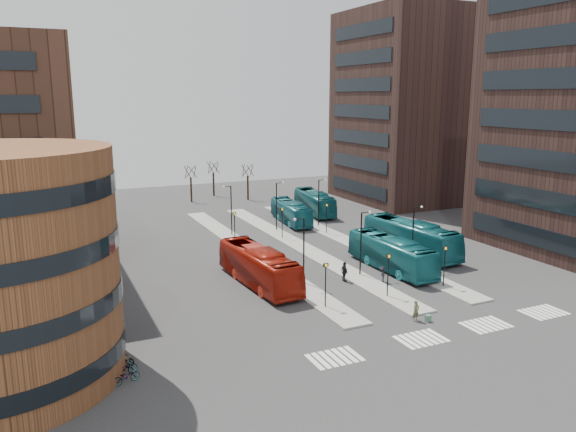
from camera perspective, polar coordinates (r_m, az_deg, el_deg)
name	(u,v)px	position (r m, az deg, el deg)	size (l,w,h in m)	color
ground	(472,360)	(39.59, 18.20, -13.70)	(160.00, 160.00, 0.00)	#2A2A2C
island_left	(251,252)	(61.82, -3.83, -3.64)	(2.50, 45.00, 0.15)	gray
island_mid	(300,246)	(64.11, 1.19, -3.04)	(2.50, 45.00, 0.15)	gray
island_right	(345,240)	(66.85, 5.83, -2.47)	(2.50, 45.00, 0.15)	gray
suitcase	(428,318)	(44.70, 14.04, -10.04)	(0.41, 0.33, 0.51)	navy
red_bus	(259,266)	(51.06, -3.00, -5.13)	(2.88, 12.29, 3.42)	#A01A0C
teal_bus_a	(391,254)	(56.22, 10.44, -3.78)	(2.75, 11.74, 3.27)	#15626B
teal_bus_b	(291,212)	(75.64, 0.29, 0.41)	(2.50, 10.67, 2.97)	#155E6C
teal_bus_c	(411,237)	(62.30, 12.36, -2.13)	(3.03, 12.97, 3.61)	#145D67
teal_bus_d	(314,202)	(81.87, 2.70, 1.39)	(2.73, 11.67, 3.25)	#12545D
traveller	(416,311)	(44.41, 12.88, -9.36)	(0.59, 0.39, 1.62)	brown
commuter_a	(276,278)	(50.78, -1.26, -6.35)	(0.74, 0.57, 1.51)	black
commuter_b	(344,272)	(52.29, 5.75, -5.65)	(1.10, 0.46, 1.87)	black
commuter_c	(382,274)	(52.59, 9.57, -5.86)	(0.98, 0.56, 1.52)	black
bicycle_near	(126,377)	(36.11, -16.14, -15.39)	(0.59, 1.70, 0.90)	gray
bicycle_mid	(121,363)	(37.74, -16.59, -14.09)	(0.46, 1.64, 0.99)	gray
bicycle_far	(123,369)	(36.99, -16.39, -14.67)	(0.63, 1.80, 0.95)	gray
crosswalk_stripes	(452,332)	(43.35, 16.31, -11.25)	(22.35, 2.40, 0.01)	silver
tower_far	(413,107)	(94.74, 12.57, 10.72)	(20.12, 20.00, 30.00)	#311F1B
sign_poles	(326,240)	(57.31, 3.89, -2.49)	(12.45, 22.12, 3.65)	black
lamp_posts	(313,219)	(61.81, 2.55, -0.28)	(14.04, 20.24, 6.12)	black
bare_trees	(218,183)	(93.65, -7.17, 3.35)	(10.97, 8.14, 5.90)	black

